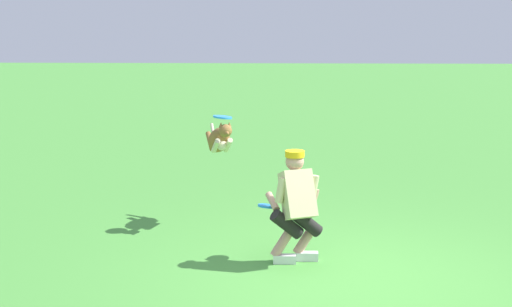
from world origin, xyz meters
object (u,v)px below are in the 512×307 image
Objects in this scene: frisbee_flying at (223,117)px; person at (296,203)px; frisbee_held at (267,206)px; dog at (220,140)px.

person is at bearing 124.17° from frisbee_flying.
person reaches higher than frisbee_held.
dog is 0.43m from frisbee_flying.
frisbee_flying is (0.93, -1.37, 0.78)m from person.
person is 1.95m from dog.
frisbee_flying is 1.58m from frisbee_held.
frisbee_flying is (-0.06, 0.25, 0.34)m from dog.
frisbee_held is (-0.60, 1.18, -0.87)m from frisbee_flying.
dog is 3.91× the size of frisbee_flying.
dog is 4.37× the size of frisbee_held.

